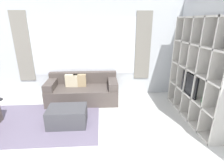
# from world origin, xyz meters

# --- Properties ---
(wall_back) EXTENTS (6.67, 0.11, 2.70)m
(wall_back) POSITION_xyz_m (0.00, 3.29, 1.36)
(wall_back) COLOR silver
(wall_back) RESTS_ON ground_plane
(wall_right) EXTENTS (0.07, 4.46, 2.70)m
(wall_right) POSITION_xyz_m (2.77, 1.63, 1.35)
(wall_right) COLOR silver
(wall_right) RESTS_ON ground_plane
(area_rug) EXTENTS (2.66, 1.75, 0.01)m
(area_rug) POSITION_xyz_m (-0.95, 1.73, 0.01)
(area_rug) COLOR slate
(area_rug) RESTS_ON ground_plane
(shelving_unit) EXTENTS (0.36, 2.07, 2.24)m
(shelving_unit) POSITION_xyz_m (2.59, 1.74, 1.11)
(shelving_unit) COLOR #515660
(shelving_unit) RESTS_ON ground_plane
(couch_main) EXTENTS (1.91, 0.88, 0.77)m
(couch_main) POSITION_xyz_m (-0.07, 2.80, 0.30)
(couch_main) COLOR #564C47
(couch_main) RESTS_ON ground_plane
(ottoman) EXTENTS (0.82, 0.56, 0.40)m
(ottoman) POSITION_xyz_m (-0.28, 1.60, 0.20)
(ottoman) COLOR #47474C
(ottoman) RESTS_ON ground_plane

